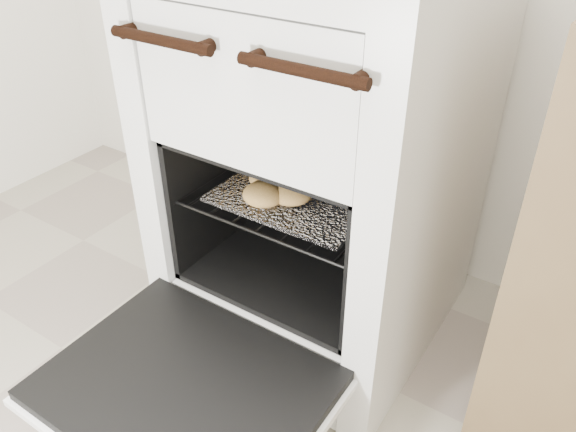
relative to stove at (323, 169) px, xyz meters
name	(u,v)px	position (x,y,z in m)	size (l,w,h in m)	color
stove	(323,169)	(0.00, 0.00, 0.00)	(0.60, 0.67, 0.92)	silver
oven_door	(185,388)	(0.00, -0.51, -0.25)	(0.54, 0.42, 0.04)	black
oven_rack	(308,190)	(0.00, -0.07, -0.02)	(0.44, 0.42, 0.01)	black
foil_sheet	(303,192)	(0.00, -0.09, -0.02)	(0.34, 0.30, 0.01)	white
baked_rolls	(271,183)	(-0.06, -0.13, 0.01)	(0.23, 0.21, 0.04)	tan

